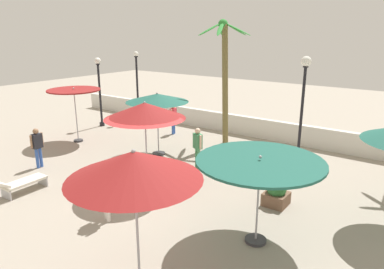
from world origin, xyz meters
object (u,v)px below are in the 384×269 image
object	(u,v)px
patio_umbrella_3	(157,98)
patio_umbrella_5	(260,165)
patio_umbrella_2	(134,166)
lamp_post_2	(137,84)
lamp_post_0	(99,86)
lounge_chair_1	(17,183)
planter	(276,193)
guest_1	(198,144)
guest_3	(37,144)
palm_tree_0	(224,68)
lamp_post_1	(303,92)
patio_umbrella_0	(145,111)
guest_0	(105,188)
guest_2	(173,116)
lounge_chair_0	(260,166)
patio_umbrella_1	(74,93)

from	to	relation	value
patio_umbrella_3	patio_umbrella_5	bearing A→B (deg)	-29.27
patio_umbrella_2	lamp_post_2	size ratio (longest dim) A/B	0.78
lamp_post_0	lounge_chair_1	distance (m)	9.02
lounge_chair_1	planter	xyz separation A→B (m)	(7.16, 4.27, -0.01)
patio_umbrella_5	planter	bearing A→B (deg)	100.12
guest_1	planter	distance (m)	3.88
patio_umbrella_5	guest_3	distance (m)	9.27
palm_tree_0	lamp_post_1	world-z (taller)	palm_tree_0
lamp_post_1	guest_1	bearing A→B (deg)	-126.96
lamp_post_2	patio_umbrella_0	bearing A→B (deg)	-44.02
lamp_post_1	guest_0	xyz separation A→B (m)	(-2.53, -8.32, -1.82)
palm_tree_0	lamp_post_0	distance (m)	7.42
patio_umbrella_2	lounge_chair_1	size ratio (longest dim) A/B	1.67
patio_umbrella_5	guest_3	bearing A→B (deg)	-178.02
patio_umbrella_3	guest_2	size ratio (longest dim) A/B	1.73
lounge_chair_0	guest_2	world-z (taller)	guest_2
patio_umbrella_0	patio_umbrella_5	size ratio (longest dim) A/B	0.97
patio_umbrella_2	palm_tree_0	xyz separation A→B (m)	(-4.04, 9.86, 0.71)
lamp_post_1	guest_3	size ratio (longest dim) A/B	2.66
guest_3	guest_1	bearing A→B (deg)	34.75
patio_umbrella_2	palm_tree_0	distance (m)	10.68
palm_tree_0	guest_2	distance (m)	3.87
guest_2	guest_0	bearing A→B (deg)	-63.34
lamp_post_2	guest_2	bearing A→B (deg)	-17.01
patio_umbrella_1	guest_3	size ratio (longest dim) A/B	1.66
patio_umbrella_0	lamp_post_2	size ratio (longest dim) A/B	0.74
lamp_post_2	lounge_chair_0	distance (m)	10.51
patio_umbrella_5	guest_1	distance (m)	5.32
patio_umbrella_0	lamp_post_2	world-z (taller)	lamp_post_2
lamp_post_1	guest_1	world-z (taller)	lamp_post_1
patio_umbrella_3	lounge_chair_1	distance (m)	6.15
lounge_chair_1	guest_2	distance (m)	8.59
lounge_chair_0	patio_umbrella_0	bearing A→B (deg)	-131.21
lounge_chair_1	guest_3	size ratio (longest dim) A/B	1.19
lamp_post_1	lounge_chair_0	size ratio (longest dim) A/B	2.42
patio_umbrella_0	guest_1	size ratio (longest dim) A/B	1.82
patio_umbrella_0	lounge_chair_0	world-z (taller)	patio_umbrella_0
guest_1	guest_2	xyz separation A→B (m)	(-3.82, 3.25, -0.04)
palm_tree_0	guest_1	bearing A→B (deg)	-74.59
patio_umbrella_0	lamp_post_0	distance (m)	8.99
guest_2	planter	size ratio (longest dim) A/B	1.86
guest_3	planter	distance (m)	9.17
patio_umbrella_2	guest_3	world-z (taller)	patio_umbrella_2
lamp_post_0	guest_3	xyz separation A→B (m)	(3.04, -5.71, -1.32)
patio_umbrella_0	planter	xyz separation A→B (m)	(4.11, 1.35, -2.30)
patio_umbrella_1	guest_0	size ratio (longest dim) A/B	1.63
lounge_chair_0	patio_umbrella_1	bearing A→B (deg)	-172.39
guest_0	lounge_chair_0	bearing A→B (deg)	68.64
patio_umbrella_2	patio_umbrella_0	bearing A→B (deg)	131.24
lounge_chair_1	guest_0	size ratio (longest dim) A/B	1.16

